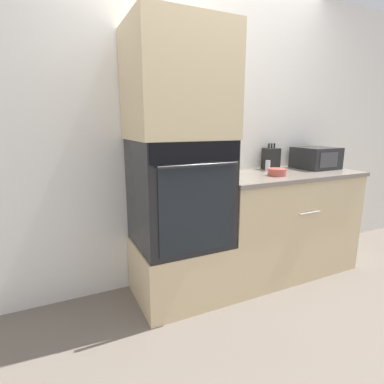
% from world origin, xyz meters
% --- Properties ---
extents(ground_plane, '(12.00, 12.00, 0.00)m').
position_xyz_m(ground_plane, '(0.00, 0.00, 0.00)').
color(ground_plane, '#6B6056').
extents(wall_back, '(8.00, 0.05, 2.50)m').
position_xyz_m(wall_back, '(0.00, 0.63, 1.25)').
color(wall_back, silver).
rests_on(wall_back, ground_plane).
extents(oven_cabinet_base, '(0.68, 0.60, 0.45)m').
position_xyz_m(oven_cabinet_base, '(-0.34, 0.30, 0.22)').
color(oven_cabinet_base, beige).
rests_on(oven_cabinet_base, ground_plane).
extents(wall_oven, '(0.65, 0.64, 0.78)m').
position_xyz_m(wall_oven, '(-0.34, 0.30, 0.84)').
color(wall_oven, black).
rests_on(wall_oven, oven_cabinet_base).
extents(oven_cabinet_upper, '(0.68, 0.60, 0.75)m').
position_xyz_m(oven_cabinet_upper, '(-0.34, 0.30, 1.61)').
color(oven_cabinet_upper, beige).
rests_on(oven_cabinet_upper, wall_oven).
extents(counter_unit, '(1.36, 0.63, 0.92)m').
position_xyz_m(counter_unit, '(0.67, 0.30, 0.46)').
color(counter_unit, beige).
rests_on(counter_unit, ground_plane).
extents(microwave, '(0.35, 0.34, 0.20)m').
position_xyz_m(microwave, '(1.11, 0.38, 1.02)').
color(microwave, '#232326').
rests_on(microwave, counter_unit).
extents(knife_block, '(0.13, 0.12, 0.24)m').
position_xyz_m(knife_block, '(0.69, 0.51, 1.02)').
color(knife_block, black).
rests_on(knife_block, counter_unit).
extents(bowl, '(0.15, 0.15, 0.06)m').
position_xyz_m(bowl, '(0.49, 0.20, 0.95)').
color(bowl, '#B24C42').
rests_on(bowl, counter_unit).
extents(condiment_jar_near, '(0.04, 0.04, 0.09)m').
position_xyz_m(condiment_jar_near, '(0.11, 0.23, 0.96)').
color(condiment_jar_near, silver).
rests_on(condiment_jar_near, counter_unit).
extents(condiment_jar_mid, '(0.05, 0.05, 0.10)m').
position_xyz_m(condiment_jar_mid, '(0.60, 0.45, 0.97)').
color(condiment_jar_mid, silver).
rests_on(condiment_jar_mid, counter_unit).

